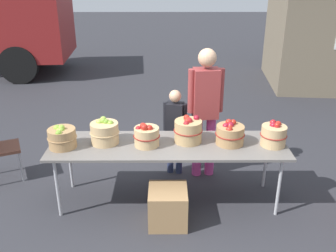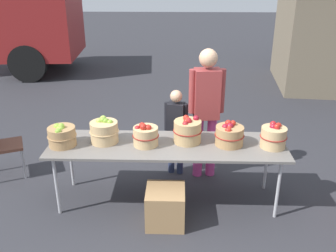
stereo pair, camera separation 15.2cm
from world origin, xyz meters
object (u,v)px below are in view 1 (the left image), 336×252
Objects in this scene: apple_basket_green_0 at (62,137)px; apple_basket_red_3 at (274,135)px; apple_basket_red_0 at (147,136)px; produce_crate at (168,206)px; apple_basket_green_1 at (105,132)px; vendor_adult at (205,104)px; apple_basket_red_1 at (188,130)px; child_customer at (175,126)px; apple_basket_red_2 at (230,134)px; market_table at (168,147)px.

apple_basket_green_0 is 1.09× the size of apple_basket_red_3.
apple_basket_red_0 is (0.94, 0.04, 0.00)m from apple_basket_green_0.
apple_basket_green_0 is at bearing 162.39° from produce_crate.
vendor_adult is at bearing 25.41° from apple_basket_green_1.
apple_basket_red_1 reaches higher than apple_basket_green_0.
vendor_adult is 4.11× the size of produce_crate.
apple_basket_green_1 is at bearing 13.44° from apple_basket_green_0.
apple_basket_green_1 is 0.49m from apple_basket_red_0.
apple_basket_red_3 is at bearing -2.19° from apple_basket_green_1.
vendor_adult is 1.45× the size of child_customer.
apple_basket_red_3 is 1.31m from child_customer.
child_customer is (-1.09, 0.69, -0.18)m from apple_basket_red_3.
apple_basket_red_3 is (0.96, -0.10, -0.01)m from apple_basket_red_1.
vendor_adult is (1.20, 0.57, 0.13)m from apple_basket_green_1.
apple_basket_green_0 is at bearing 42.18° from child_customer.
apple_basket_red_2 is at bearing -1.22° from apple_basket_green_1.
produce_crate is (-0.71, -0.45, -0.66)m from apple_basket_red_2.
apple_basket_red_0 reaches higher than produce_crate.
apple_basket_red_0 is at bearing -8.46° from apple_basket_green_1.
apple_basket_red_2 is 0.28× the size of child_customer.
market_table is at bearing -3.94° from apple_basket_green_1.
apple_basket_red_3 is (1.19, -0.02, 0.16)m from market_table.
apple_basket_red_3 is at bearing -0.07° from apple_basket_red_0.
apple_basket_red_3 reaches higher than produce_crate.
apple_basket_red_0 is (-0.24, -0.02, 0.16)m from market_table.
apple_basket_green_0 is 0.78× the size of produce_crate.
apple_basket_green_0 is 0.94m from apple_basket_red_0.
apple_basket_red_1 reaches higher than produce_crate.
market_table is 1.57× the size of vendor_adult.
apple_basket_red_0 is at bearing -168.12° from apple_basket_red_1.
apple_basket_red_2 is at bearing 1.59° from market_table.
child_customer is (1.28, 0.73, -0.17)m from apple_basket_green_0.
market_table is at bearing 5.07° from apple_basket_red_0.
apple_basket_red_0 is at bearing 179.93° from apple_basket_red_3.
apple_basket_green_0 is 1.48m from child_customer.
child_customer is (-0.61, 0.65, -0.17)m from apple_basket_red_2.
market_table is 8.04× the size of apple_basket_red_2.
vendor_adult is at bearing 65.45° from produce_crate.
apple_basket_green_1 is (-0.72, 0.05, 0.17)m from market_table.
apple_basket_red_2 is at bearing 105.17° from vendor_adult.
apple_basket_red_1 is at bearing 60.16° from vendor_adult.
apple_basket_red_0 is at bearing -177.51° from apple_basket_red_2.
apple_basket_green_1 reaches higher than apple_basket_green_0.
apple_basket_red_1 is at bearing 1.69° from apple_basket_green_1.
child_customer is at bearing 103.17° from apple_basket_red_1.
vendor_adult reaches higher than apple_basket_green_0.
apple_basket_red_1 is 1.00× the size of apple_basket_red_2.
apple_basket_green_1 reaches higher than apple_basket_red_3.
apple_basket_red_3 is at bearing 132.43° from vendor_adult.
apple_basket_green_1 reaches higher than produce_crate.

